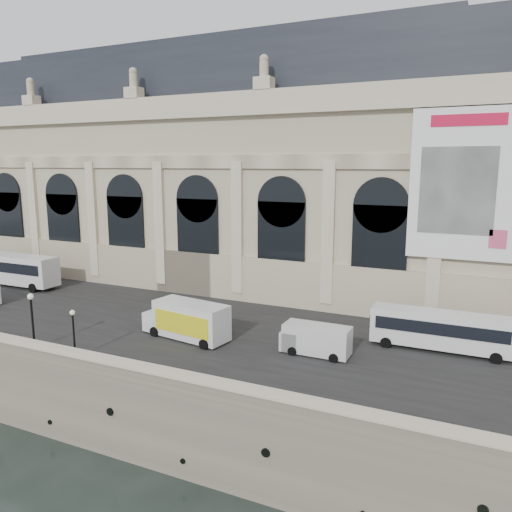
% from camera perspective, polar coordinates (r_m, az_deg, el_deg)
% --- Properties ---
extents(ground, '(260.00, 260.00, 0.00)m').
position_cam_1_polar(ground, '(41.15, -18.26, -20.42)').
color(ground, black).
rests_on(ground, ground).
extents(quay, '(160.00, 70.00, 6.00)m').
position_cam_1_polar(quay, '(67.56, 2.30, -4.78)').
color(quay, gray).
rests_on(quay, ground).
extents(street, '(160.00, 24.00, 0.06)m').
position_cam_1_polar(street, '(48.78, -7.33, -7.20)').
color(street, '#2D2D2D').
rests_on(street, quay).
extents(parapet, '(160.00, 1.40, 1.21)m').
position_cam_1_polar(parapet, '(38.64, -18.22, -11.57)').
color(parapet, gray).
rests_on(parapet, quay).
extents(museum, '(69.00, 18.70, 29.10)m').
position_cam_1_polar(museum, '(64.06, -4.05, 9.52)').
color(museum, beige).
rests_on(museum, quay).
extents(bus_left, '(13.31, 3.24, 3.91)m').
position_cam_1_polar(bus_left, '(67.89, -26.20, -1.29)').
color(bus_left, silver).
rests_on(bus_left, quay).
extents(bus_right, '(10.91, 2.65, 3.20)m').
position_cam_1_polar(bus_right, '(42.72, 20.36, -7.89)').
color(bus_right, silver).
rests_on(bus_right, quay).
extents(van_c, '(5.40, 2.26, 2.41)m').
position_cam_1_polar(van_c, '(39.90, 6.50, -9.44)').
color(van_c, silver).
rests_on(van_c, quay).
extents(box_truck, '(8.29, 3.81, 3.22)m').
position_cam_1_polar(box_truck, '(43.35, -7.90, -7.29)').
color(box_truck, silver).
rests_on(box_truck, quay).
extents(lamp_left, '(0.48, 0.48, 4.67)m').
position_cam_1_polar(lamp_left, '(44.03, -24.17, -6.90)').
color(lamp_left, black).
rests_on(lamp_left, quay).
extents(lamp_right, '(0.40, 0.40, 3.92)m').
position_cam_1_polar(lamp_right, '(40.90, -20.09, -8.46)').
color(lamp_right, black).
rests_on(lamp_right, quay).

